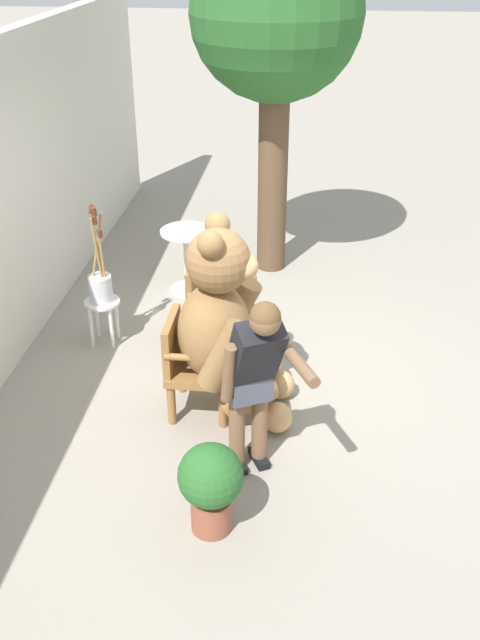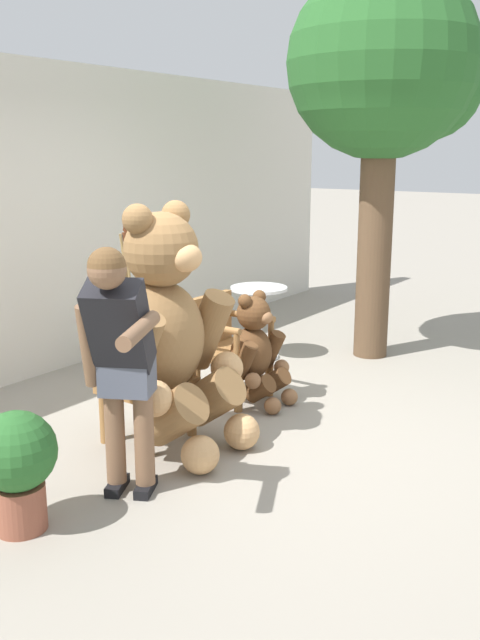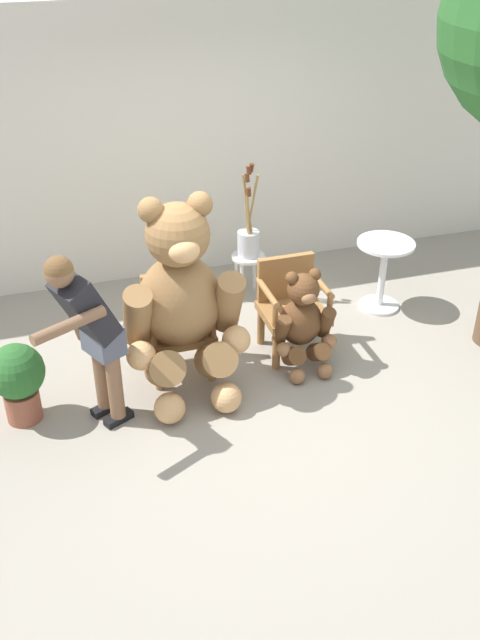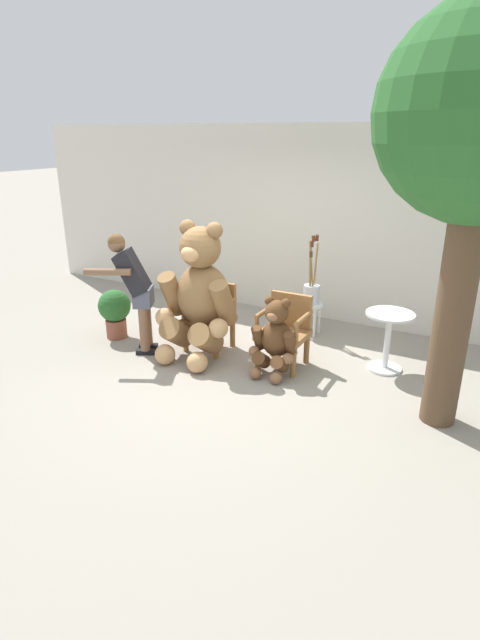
% 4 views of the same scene
% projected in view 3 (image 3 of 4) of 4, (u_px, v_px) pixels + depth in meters
% --- Properties ---
extents(ground_plane, '(60.00, 60.00, 0.00)m').
position_uv_depth(ground_plane, '(254.00, 392.00, 6.03)').
color(ground_plane, gray).
extents(back_wall, '(10.00, 0.16, 2.80)m').
position_uv_depth(back_wall, '(183.00, 144.00, 7.24)').
color(back_wall, silver).
rests_on(back_wall, ground).
extents(wooden_chair_left, '(0.56, 0.52, 0.86)m').
position_uv_depth(wooden_chair_left, '(177.00, 322.00, 6.10)').
color(wooden_chair_left, olive).
rests_on(wooden_chair_left, ground).
extents(wooden_chair_right, '(0.56, 0.52, 0.86)m').
position_uv_depth(wooden_chair_right, '(291.00, 304.00, 6.36)').
color(wooden_chair_right, olive).
rests_on(wooden_chair_right, ground).
extents(teddy_bear_large, '(1.02, 0.95, 1.70)m').
position_uv_depth(teddy_bear_large, '(182.00, 300.00, 5.69)').
color(teddy_bear_large, olive).
rests_on(teddy_bear_large, ground).
extents(teddy_bear_small, '(0.56, 0.52, 0.93)m').
position_uv_depth(teddy_bear_small, '(303.00, 321.00, 6.13)').
color(teddy_bear_small, brown).
rests_on(teddy_bear_small, ground).
extents(person_visitor, '(0.68, 0.70, 1.54)m').
position_uv_depth(person_visitor, '(89.00, 326.00, 5.21)').
color(person_visitor, black).
rests_on(person_visitor, ground).
extents(white_stool, '(0.34, 0.34, 0.46)m').
position_uv_depth(white_stool, '(248.00, 265.00, 7.25)').
color(white_stool, white).
rests_on(white_stool, ground).
extents(brush_bucket, '(0.22, 0.22, 0.96)m').
position_uv_depth(brush_bucket, '(248.00, 238.00, 7.09)').
color(brush_bucket, silver).
rests_on(brush_bucket, white_stool).
extents(round_side_table, '(0.56, 0.56, 0.72)m').
position_uv_depth(round_side_table, '(383.00, 267.00, 7.00)').
color(round_side_table, silver).
rests_on(round_side_table, ground).
extents(potted_plant, '(0.44, 0.44, 0.68)m').
position_uv_depth(potted_plant, '(18.00, 378.00, 5.53)').
color(potted_plant, brown).
rests_on(potted_plant, ground).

